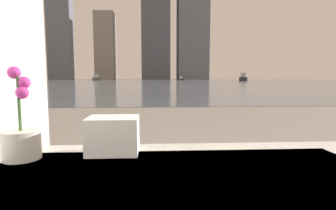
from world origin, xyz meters
TOP-DOWN VIEW (x-y plane):
  - potted_orchid at (-0.64, 0.89)m, footprint 0.15×0.15m
  - towel_stack at (-0.28, 0.96)m, footprint 0.22×0.17m
  - harbor_water at (0.00, 62.00)m, footprint 180.00×110.00m
  - harbor_boat_0 at (22.68, 65.00)m, footprint 3.77×5.71m
  - harbor_boat_1 at (8.40, 80.17)m, footprint 1.44×3.24m
  - harbor_boat_2 at (-16.94, 78.35)m, footprint 3.21×5.15m
  - skyline_tower_0 at (-40.23, 118.00)m, footprint 9.99×6.26m
  - skyline_tower_1 at (-20.96, 118.00)m, footprint 8.17×10.13m
  - skyline_tower_2 at (1.08, 118.00)m, footprint 12.26×11.52m
  - skyline_tower_3 at (17.40, 118.00)m, footprint 13.23×12.31m

SIDE VIEW (x-z plane):
  - harbor_water at x=0.00m, z-range 0.00..0.01m
  - harbor_boat_1 at x=8.40m, z-range -0.16..1.01m
  - towel_stack at x=-0.28m, z-range 0.49..0.65m
  - potted_orchid at x=-0.64m, z-range 0.39..0.77m
  - harbor_boat_2 at x=-16.94m, z-range -0.26..1.57m
  - harbor_boat_0 at x=22.68m, z-range -0.29..1.74m
  - skyline_tower_1 at x=-20.96m, z-range 0.00..28.66m
  - skyline_tower_0 at x=-40.23m, z-range 0.00..45.12m
  - skyline_tower_3 at x=17.40m, z-range 0.00..55.21m
  - skyline_tower_2 at x=1.08m, z-range 0.00..62.25m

